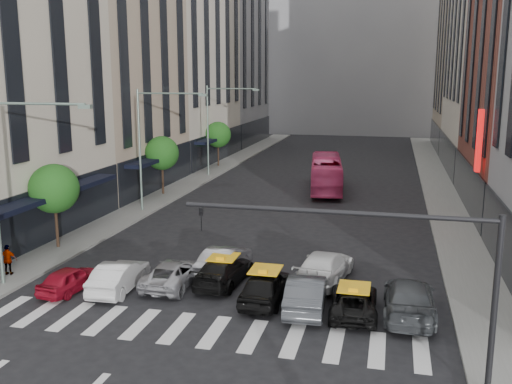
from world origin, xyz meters
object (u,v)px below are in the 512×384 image
Objects in this scene: streetlamp_mid at (151,134)px; bus at (326,173)px; streetlamp_near at (10,167)px; taxi_left at (224,271)px; taxi_center at (265,286)px; streetlamp_far at (217,118)px; car_white_front at (119,276)px; pedestrian_far at (8,260)px; car_red at (70,279)px.

streetlamp_mid reaches higher than bus.
taxi_left is (9.44, 2.80, -5.23)m from streetlamp_near.
taxi_center is (11.94, -14.93, -5.16)m from streetlamp_mid.
bus reaches higher than taxi_center.
streetlamp_far is at bearing -28.44° from bus.
car_white_front is at bearing 9.16° from streetlamp_near.
streetlamp_near reaches higher than taxi_center.
streetlamp_mid reaches higher than car_white_front.
pedestrian_far is at bearing -5.91° from car_white_front.
streetlamp_far is at bearing -105.88° from pedestrian_far.
taxi_center is 26.45m from bus.
streetlamp_mid and streetlamp_far have the same top height.
car_red is 0.82× the size of car_white_front.
car_red is 0.81× the size of taxi_center.
car_red is 2.32m from car_white_front.
taxi_left is 2.96× the size of pedestrian_far.
car_white_front is 2.76× the size of pedestrian_far.
streetlamp_mid reaches higher than car_red.
streetlamp_far is at bearing -67.69° from taxi_center.
streetlamp_near is 5.72× the size of pedestrian_far.
bus is at bearing -88.05° from taxi_center.
bus is (8.98, 27.38, 0.92)m from car_red.
bus is at bearing -107.42° from car_white_front.
streetlamp_mid is 15.79m from pedestrian_far.
streetlamp_mid is 16.94m from car_red.
car_white_front is at bearing 3.51° from taxi_center.
streetlamp_mid is 2.52× the size of car_red.
streetlamp_mid is at bearing -90.00° from streetlamp_far.
pedestrian_far is at bearing 56.53° from bus.
streetlamp_near and streetlamp_far have the same top height.
streetlamp_far is 1.93× the size of taxi_left.
bus is at bearing -100.92° from car_red.
taxi_center is (11.94, 1.07, -5.16)m from streetlamp_near.
taxi_center is at bearing 166.73° from pedestrian_far.
taxi_left is 0.42× the size of bus.
car_red is at bearing 13.30° from car_white_front.
streetlamp_far is at bearing 90.00° from streetlamp_mid.
pedestrian_far reaches higher than taxi_center.
pedestrian_far is (-1.43, -14.93, -4.97)m from streetlamp_mid.
streetlamp_far is 33.56m from taxi_center.
streetlamp_far is 13.18m from bus.
streetlamp_far is 31.13m from taxi_left.
pedestrian_far reaches higher than car_white_front.
streetlamp_near reaches higher than car_white_front.
streetlamp_mid is at bearing -49.40° from taxi_left.
streetlamp_far reaches higher than pedestrian_far.
streetlamp_near is at bearing 59.89° from bus.
streetlamp_mid is at bearing 90.00° from streetlamp_near.
bus is (11.60, 27.50, -4.37)m from streetlamp_near.
streetlamp_mid reaches higher than taxi_left.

